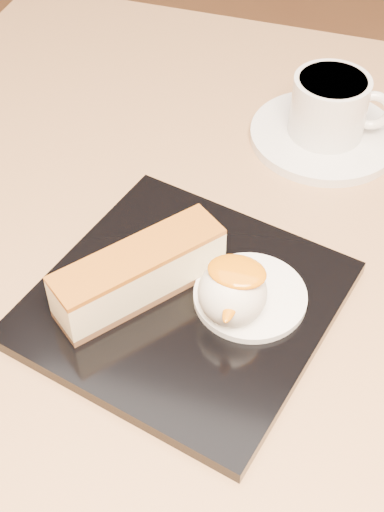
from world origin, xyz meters
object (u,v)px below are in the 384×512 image
(saucer, at_px, (324,136))
(coffee_cup, at_px, (331,106))
(cheesecake, at_px, (139,273))
(ice_cream_scoop, at_px, (232,293))
(dessert_plate, at_px, (184,302))
(table, at_px, (230,362))

(saucer, xyz_separation_m, coffee_cup, (0.00, 0.00, 0.04))
(cheesecake, bearing_deg, ice_cream_scoop, -52.77)
(saucer, relative_size, coffee_cup, 1.50)
(cheesecake, bearing_deg, dessert_plate, -44.64)
(cheesecake, distance_m, ice_cream_scoop, 0.08)
(table, xyz_separation_m, coffee_cup, (0.04, 0.19, 0.20))
(dessert_plate, xyz_separation_m, saucer, (0.07, 0.25, -0.00))
(ice_cream_scoop, bearing_deg, cheesecake, -180.00)
(table, xyz_separation_m, ice_cream_scoop, (0.01, -0.07, 0.19))
(dessert_plate, relative_size, cheesecake, 1.64)
(saucer, bearing_deg, dessert_plate, -104.65)
(table, relative_size, coffee_cup, 8.00)
(cheesecake, relative_size, ice_cream_scoop, 2.54)
(cheesecake, relative_size, coffee_cup, 1.34)
(saucer, distance_m, coffee_cup, 0.04)
(dessert_plate, distance_m, cheesecake, 0.05)
(table, bearing_deg, ice_cream_scoop, -78.35)
(cheesecake, distance_m, coffee_cup, 0.28)
(dessert_plate, bearing_deg, table, 69.02)
(cheesecake, xyz_separation_m, coffee_cup, (0.10, 0.26, 0.01))
(cheesecake, height_order, coffee_cup, coffee_cup)
(dessert_plate, height_order, cheesecake, cheesecake)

